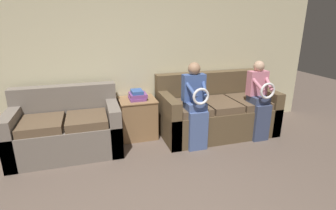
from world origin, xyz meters
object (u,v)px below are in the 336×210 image
object	(u,v)px
child_right_seated	(259,97)
side_shelf	(138,117)
child_left_seated	(196,102)
book_stack	(137,95)
couch_main	(215,112)
couch_side	(67,130)

from	to	relation	value
child_right_seated	side_shelf	bearing A→B (deg)	161.89
child_left_seated	book_stack	world-z (taller)	child_left_seated
couch_main	book_stack	xyz separation A→B (m)	(-1.28, 0.18, 0.35)
couch_side	child_left_seated	xyz separation A→B (m)	(1.82, -0.38, 0.36)
child_right_seated	side_shelf	world-z (taller)	child_right_seated
couch_side	child_left_seated	world-z (taller)	child_left_seated
child_right_seated	side_shelf	xyz separation A→B (m)	(-1.82, 0.60, -0.35)
couch_main	child_left_seated	xyz separation A→B (m)	(-0.54, -0.41, 0.35)
side_shelf	couch_side	bearing A→B (deg)	-168.87
child_right_seated	book_stack	distance (m)	1.91
book_stack	couch_side	bearing A→B (deg)	-169.13
child_right_seated	couch_side	bearing A→B (deg)	172.41
couch_main	couch_side	size ratio (longest dim) A/B	1.27
side_shelf	child_right_seated	bearing A→B (deg)	-18.11
child_left_seated	book_stack	xyz separation A→B (m)	(-0.74, 0.59, 0.01)
couch_side	child_right_seated	world-z (taller)	child_right_seated
child_right_seated	side_shelf	distance (m)	1.95
child_left_seated	child_right_seated	world-z (taller)	child_left_seated
child_left_seated	child_right_seated	bearing A→B (deg)	-0.20
book_stack	child_left_seated	bearing A→B (deg)	-38.37
couch_main	child_left_seated	size ratio (longest dim) A/B	1.48
couch_main	side_shelf	bearing A→B (deg)	171.79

